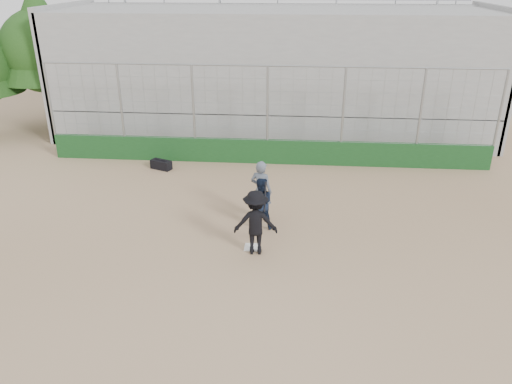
# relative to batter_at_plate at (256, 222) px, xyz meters

# --- Properties ---
(ground) EXTENTS (90.00, 90.00, 0.00)m
(ground) POSITION_rel_batter_at_plate_xyz_m (-0.12, 0.23, -0.95)
(ground) COLOR #826346
(ground) RESTS_ON ground
(home_plate) EXTENTS (0.44, 0.44, 0.02)m
(home_plate) POSITION_rel_batter_at_plate_xyz_m (-0.12, 0.23, -0.94)
(home_plate) COLOR white
(home_plate) RESTS_ON ground
(backstop) EXTENTS (18.10, 0.25, 4.04)m
(backstop) POSITION_rel_batter_at_plate_xyz_m (-0.12, 7.23, 0.01)
(backstop) COLOR #133B17
(backstop) RESTS_ON ground
(bleachers) EXTENTS (20.25, 6.70, 6.98)m
(bleachers) POSITION_rel_batter_at_plate_xyz_m (-0.12, 12.18, 1.97)
(bleachers) COLOR gray
(bleachers) RESTS_ON ground
(tree_left) EXTENTS (4.48, 4.48, 7.00)m
(tree_left) POSITION_rel_batter_at_plate_xyz_m (-11.12, 11.23, 3.44)
(tree_left) COLOR #3A2415
(tree_left) RESTS_ON ground
(batter_at_plate) EXTENTS (1.27, 0.83, 2.04)m
(batter_at_plate) POSITION_rel_batter_at_plate_xyz_m (0.00, 0.00, 0.00)
(batter_at_plate) COLOR black
(batter_at_plate) RESTS_ON ground
(catcher_crouched) EXTENTS (0.93, 0.78, 1.15)m
(catcher_crouched) POSITION_rel_batter_at_plate_xyz_m (0.02, 1.42, -0.38)
(catcher_crouched) COLOR black
(catcher_crouched) RESTS_ON ground
(umpire) EXTENTS (0.86, 0.74, 1.81)m
(umpire) POSITION_rel_batter_at_plate_xyz_m (0.00, 2.05, -0.05)
(umpire) COLOR #515A67
(umpire) RESTS_ON ground
(equipment_bag) EXTENTS (0.93, 0.67, 0.40)m
(equipment_bag) POSITION_rel_batter_at_plate_xyz_m (-4.35, 6.19, -0.77)
(equipment_bag) COLOR black
(equipment_bag) RESTS_ON ground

